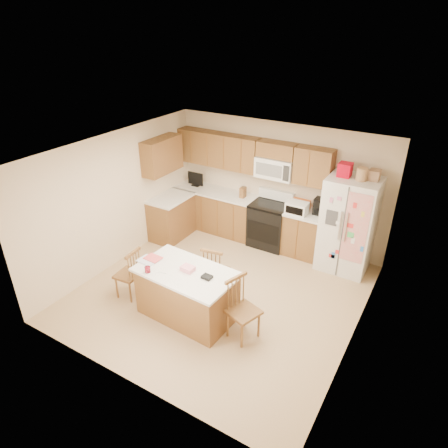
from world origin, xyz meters
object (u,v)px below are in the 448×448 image
Objects in this scene: stove at (270,224)px; windsor_chair_back at (215,271)px; windsor_chair_left at (129,274)px; island at (187,293)px; windsor_chair_right at (242,311)px; refrigerator at (348,224)px.

windsor_chair_back is at bearing -92.19° from stove.
stove is 1.24× the size of windsor_chair_left.
windsor_chair_back is (1.20, 0.80, 0.01)m from windsor_chair_left.
windsor_chair_right reaches higher than island.
stove is 1.14× the size of windsor_chair_right.
windsor_chair_back is 0.94× the size of windsor_chair_right.
stove is 2.72m from island.
windsor_chair_right is (2.09, 0.12, 0.04)m from windsor_chair_left.
windsor_chair_back reaches higher than windsor_chair_left.
windsor_chair_right is (0.89, -0.68, 0.03)m from windsor_chair_back.
refrigerator reaches higher than stove.
windsor_chair_left is (-1.28, -2.80, -0.04)m from stove.
stove reaches higher than island.
refrigerator is 2.06× the size of windsor_chair_right.
windsor_chair_left is at bearing -136.13° from refrigerator.
windsor_chair_left is 1.44m from windsor_chair_back.
island is at bearing -95.75° from windsor_chair_back.
refrigerator is at bearing 73.93° from windsor_chair_right.
windsor_chair_left is 2.10m from windsor_chair_right.
refrigerator is at bearing 49.64° from windsor_chair_back.
windsor_chair_back is 1.12m from windsor_chair_right.
windsor_chair_right is at bearing 1.91° from island.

